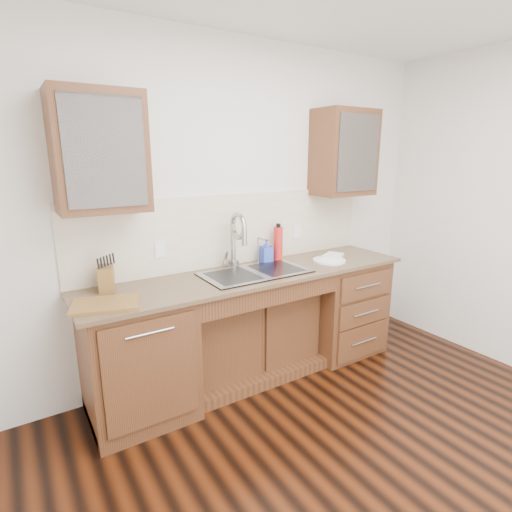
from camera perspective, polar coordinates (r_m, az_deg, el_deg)
ground at (r=2.70m, az=18.70°, el=-30.18°), size 4.00×3.50×0.10m
wall_back at (r=3.37m, az=-3.66°, el=6.38°), size 4.00×0.10×2.70m
base_cabinet_left at (r=2.98m, az=-16.53°, el=-13.74°), size 0.70×0.62×0.88m
base_cabinet_center at (r=3.43m, az=-1.18°, el=-10.95°), size 1.20×0.44×0.70m
base_cabinet_right at (r=3.87m, az=11.73°, el=-6.78°), size 0.70×0.62×0.88m
countertop at (r=3.15m, az=-0.24°, el=-2.64°), size 2.70×0.65×0.03m
backsplash at (r=3.34m, az=-3.12°, el=3.80°), size 2.70×0.02×0.59m
sink at (r=3.16m, az=-0.10°, el=-3.92°), size 0.84×0.46×0.19m
faucet at (r=3.24m, az=-3.32°, el=1.75°), size 0.04×0.04×0.40m
filter_tap at (r=3.39m, az=0.31°, el=0.96°), size 0.02×0.02×0.24m
upper_cabinet_left at (r=2.76m, az=-21.49°, el=13.60°), size 0.55×0.34×0.75m
upper_cabinet_right at (r=3.79m, az=12.44°, el=14.17°), size 0.55×0.34×0.75m
outlet_left at (r=3.09m, az=-13.56°, el=0.93°), size 0.08×0.01×0.12m
outlet_right at (r=3.70m, az=5.83°, el=3.44°), size 0.08×0.01×0.12m
soap_bottle at (r=3.42m, az=1.48°, el=0.77°), size 0.10×0.10×0.20m
water_bottle at (r=3.49m, az=3.18°, el=1.77°), size 0.10×0.10×0.29m
plate at (r=3.53m, az=10.42°, el=-0.63°), size 0.31×0.31×0.02m
dish_towel at (r=3.60m, az=10.93°, el=0.02°), size 0.23×0.21×0.03m
knife_block at (r=2.89m, az=-20.60°, el=-3.03°), size 0.14×0.18×0.17m
cutting_board at (r=2.64m, az=-20.71°, el=-6.44°), size 0.46×0.38×0.02m
cup_left_a at (r=2.74m, az=-23.66°, el=12.28°), size 0.15×0.15×0.09m
cup_left_b at (r=2.78m, az=-19.71°, el=12.54°), size 0.10×0.10×0.08m
cup_right_a at (r=3.73m, az=11.50°, el=13.42°), size 0.15×0.15×0.10m
cup_right_b at (r=3.86m, az=13.44°, el=13.40°), size 0.14×0.14×0.10m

